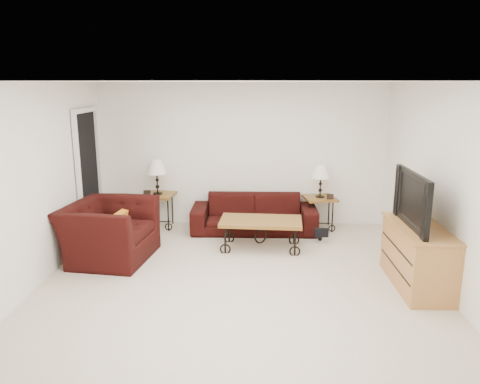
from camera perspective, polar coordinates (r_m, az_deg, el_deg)
name	(u,v)px	position (r m, az deg, el deg)	size (l,w,h in m)	color
ground	(238,279)	(6.13, -0.20, -10.67)	(5.00, 5.00, 0.00)	beige
wall_back	(243,155)	(8.19, 0.38, 4.60)	(5.00, 0.02, 2.50)	white
wall_front	(227,261)	(3.34, -1.65, -8.49)	(5.00, 0.02, 2.50)	white
wall_left	(39,184)	(6.33, -23.46, 0.90)	(0.02, 5.00, 2.50)	white
wall_right	(443,187)	(6.18, 23.64, 0.60)	(0.02, 5.00, 2.50)	white
ceiling	(238,82)	(5.60, -0.22, 13.41)	(5.00, 5.00, 0.00)	white
doorway	(89,176)	(7.86, -18.11, 1.86)	(0.08, 0.94, 2.04)	black
sofa	(254,214)	(7.92, 1.74, -2.68)	(2.11, 0.82, 0.62)	black
side_table_left	(158,211)	(8.27, -9.99, -2.26)	(0.55, 0.55, 0.60)	brown
side_table_right	(319,213)	(8.18, 9.71, -2.54)	(0.52, 0.52, 0.56)	brown
lamp_left	(157,177)	(8.13, -10.16, 1.82)	(0.34, 0.34, 0.60)	black
lamp_right	(321,181)	(8.05, 9.87, 1.33)	(0.32, 0.32, 0.56)	black
photo_frame_left	(147,193)	(8.07, -11.34, -0.13)	(0.12, 0.02, 0.10)	black
photo_frame_right	(330,197)	(7.98, 11.02, -0.56)	(0.11, 0.02, 0.09)	black
coffee_table	(261,234)	(7.12, 2.56, -5.19)	(1.23, 0.67, 0.46)	brown
armchair	(109,231)	(6.93, -15.75, -4.66)	(1.27, 1.11, 0.82)	black
throw_pillow	(118,225)	(6.81, -14.73, -3.96)	(0.37, 0.10, 0.37)	#BD6E18
tv_stand	(418,256)	(6.20, 21.00, -7.40)	(0.54, 1.30, 0.78)	#C38B48
television	(421,200)	(5.99, 21.39, -0.90)	(1.16, 0.15, 0.67)	black
backpack	(320,228)	(7.56, 9.86, -4.37)	(0.34, 0.26, 0.44)	black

